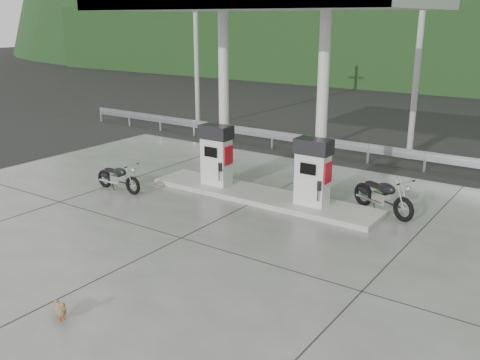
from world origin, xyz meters
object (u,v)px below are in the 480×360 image
Objects in this scene: gas_pump_right at (313,172)px; duck at (60,310)px; gas_pump_left at (216,155)px; motorcycle_left at (118,178)px; motorcycle_right at (383,196)px.

duck is (-0.99, -7.36, -0.88)m from gas_pump_right.
gas_pump_left reaches higher than motorcycle_left.
motorcycle_right is at bearing 9.81° from gas_pump_left.
motorcycle_right is at bearing 26.80° from gas_pump_right.
motorcycle_right is at bearing 94.11° from duck.
gas_pump_left is at bearing 38.81° from motorcycle_left.
gas_pump_right reaches higher than duck.
gas_pump_right is at bearing 0.00° from gas_pump_left.
gas_pump_left is 7.74m from duck.
duck is at bearing -84.64° from motorcycle_right.
motorcycle_left is 7.15m from duck.
gas_pump_right is 3.71× the size of duck.
gas_pump_right reaches higher than motorcycle_right.
gas_pump_right is (3.20, 0.00, 0.00)m from gas_pump_left.
gas_pump_left is 3.20m from gas_pump_right.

